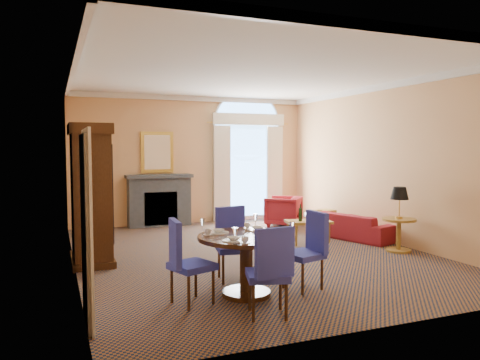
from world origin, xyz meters
name	(u,v)px	position (x,y,z in m)	size (l,w,h in m)	color
ground	(250,253)	(0.00, 0.00, 0.00)	(7.50, 7.50, 0.00)	#111E37
room_envelope	(236,116)	(-0.03, 0.67, 2.51)	(6.04, 7.52, 3.45)	tan
armoire	(91,196)	(-2.72, 0.36, 1.11)	(0.66, 1.17, 2.30)	black
dining_table	(246,251)	(-1.00, -2.21, 0.58)	(1.26, 1.26, 0.99)	black
dining_chair_north	(232,238)	(-0.89, -1.40, 0.60)	(0.54, 0.55, 1.05)	#282EA1
dining_chair_south	(271,266)	(-1.06, -3.07, 0.60)	(0.58, 0.58, 1.05)	#282EA1
dining_chair_east	(310,245)	(-0.08, -2.24, 0.60)	(0.57, 0.57, 1.05)	#282EA1
dining_chair_west	(184,256)	(-1.84, -2.25, 0.60)	(0.59, 0.59, 1.05)	#282EA1
sofa	(352,226)	(2.55, 0.48, 0.27)	(1.84, 0.72, 0.54)	maroon
armchair	(283,211)	(1.89, 2.39, 0.37)	(0.78, 0.81, 0.73)	maroon
coffee_table	(308,222)	(1.45, 0.43, 0.42)	(0.96, 0.65, 0.79)	olive
side_table	(399,212)	(2.60, -0.88, 0.73)	(0.61, 0.61, 1.17)	olive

